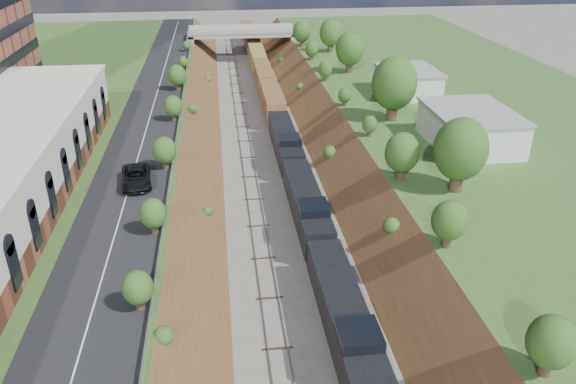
% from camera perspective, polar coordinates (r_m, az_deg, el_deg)
% --- Properties ---
extents(platform_left, '(44.00, 180.00, 5.00)m').
position_cam_1_polar(platform_left, '(78.08, -26.98, 2.85)').
color(platform_left, '#3E5E27').
rests_on(platform_left, ground).
extents(platform_right, '(44.00, 180.00, 5.00)m').
position_cam_1_polar(platform_right, '(82.96, 21.37, 5.20)').
color(platform_right, '#3E5E27').
rests_on(platform_right, ground).
extents(embankment_left, '(10.00, 180.00, 10.00)m').
position_cam_1_polar(embankment_left, '(74.38, -10.50, 2.19)').
color(embankment_left, brown).
rests_on(embankment_left, ground).
extents(embankment_right, '(10.00, 180.00, 10.00)m').
position_cam_1_polar(embankment_right, '(76.12, 6.25, 3.06)').
color(embankment_right, brown).
rests_on(embankment_right, ground).
extents(rail_left_track, '(1.58, 180.00, 0.18)m').
position_cam_1_polar(rail_left_track, '(74.25, -4.03, 2.62)').
color(rail_left_track, gray).
rests_on(rail_left_track, ground).
extents(rail_right_track, '(1.58, 180.00, 0.18)m').
position_cam_1_polar(rail_right_track, '(74.66, -0.04, 2.83)').
color(rail_right_track, gray).
rests_on(rail_right_track, ground).
extents(road, '(8.00, 180.00, 0.10)m').
position_cam_1_polar(road, '(72.97, -14.36, 5.61)').
color(road, black).
rests_on(road, platform_left).
extents(guardrail, '(0.10, 171.00, 0.70)m').
position_cam_1_polar(guardrail, '(72.19, -11.18, 6.14)').
color(guardrail, '#99999E').
rests_on(guardrail, platform_left).
extents(overpass, '(24.50, 8.30, 7.40)m').
position_cam_1_polar(overpass, '(132.50, -4.68, 15.29)').
color(overpass, gray).
rests_on(overpass, ground).
extents(white_building_near, '(9.00, 12.00, 4.00)m').
position_cam_1_polar(white_building_near, '(70.60, 17.99, 6.14)').
color(white_building_near, silver).
rests_on(white_building_near, platform_right).
extents(white_building_far, '(8.00, 10.00, 3.60)m').
position_cam_1_polar(white_building_far, '(89.94, 12.04, 10.86)').
color(white_building_far, silver).
rests_on(white_building_far, platform_right).
extents(tree_right_large, '(5.25, 5.25, 7.61)m').
position_cam_1_polar(tree_right_large, '(56.96, 17.14, 4.12)').
color(tree_right_large, '#473323').
rests_on(tree_right_large, platform_right).
extents(tree_left_crest, '(2.45, 2.45, 3.55)m').
position_cam_1_polar(tree_left_crest, '(36.46, -15.22, -13.21)').
color(tree_left_crest, '#473323').
rests_on(tree_left_crest, platform_left).
extents(freight_train, '(2.96, 135.27, 4.55)m').
position_cam_1_polar(freight_train, '(98.86, -2.00, 10.20)').
color(freight_train, black).
rests_on(freight_train, ground).
extents(suv, '(3.56, 6.44, 1.70)m').
position_cam_1_polar(suv, '(58.93, -15.17, 1.49)').
color(suv, black).
rests_on(suv, road).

